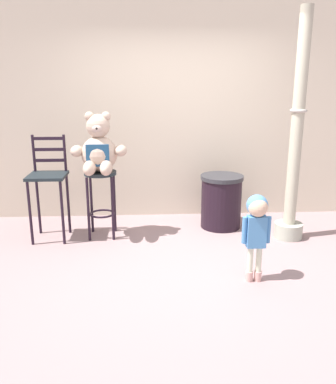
# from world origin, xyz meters

# --- Properties ---
(ground_plane) EXTENTS (24.00, 24.00, 0.00)m
(ground_plane) POSITION_xyz_m (0.00, 0.00, 0.00)
(ground_plane) COLOR gray
(building_wall) EXTENTS (7.80, 0.30, 3.04)m
(building_wall) POSITION_xyz_m (0.00, 1.87, 1.52)
(building_wall) COLOR beige
(building_wall) RESTS_ON ground_plane
(bar_stool_with_teddy) EXTENTS (0.38, 0.38, 0.80)m
(bar_stool_with_teddy) POSITION_xyz_m (-0.92, 0.95, 0.57)
(bar_stool_with_teddy) COLOR #1C252A
(bar_stool_with_teddy) RESTS_ON ground_plane
(teddy_bear) EXTENTS (0.64, 0.58, 0.69)m
(teddy_bear) POSITION_xyz_m (-0.92, 0.92, 1.06)
(teddy_bear) COLOR #C0A591
(teddy_bear) RESTS_ON bar_stool_with_teddy
(child_walking) EXTENTS (0.27, 0.21, 0.84)m
(child_walking) POSITION_xyz_m (0.61, -0.28, 0.61)
(child_walking) COLOR #D5A299
(child_walking) RESTS_ON ground_plane
(trash_bin) EXTENTS (0.54, 0.54, 0.68)m
(trash_bin) POSITION_xyz_m (0.57, 1.19, 0.34)
(trash_bin) COLOR black
(trash_bin) RESTS_ON ground_plane
(lamppost) EXTENTS (0.33, 0.33, 2.59)m
(lamppost) POSITION_xyz_m (1.31, 0.77, 1.01)
(lamppost) COLOR #A4A796
(lamppost) RESTS_ON ground_plane
(bar_chair_empty) EXTENTS (0.42, 0.42, 1.22)m
(bar_chair_empty) POSITION_xyz_m (-1.52, 0.93, 0.70)
(bar_chair_empty) COLOR #1C252A
(bar_chair_empty) RESTS_ON ground_plane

